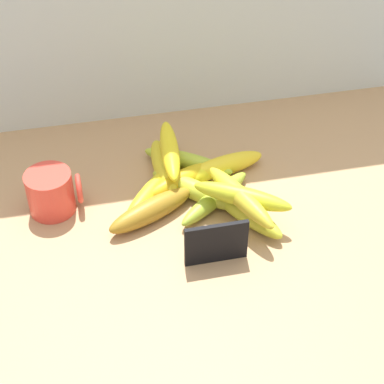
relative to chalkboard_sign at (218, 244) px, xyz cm
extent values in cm
cube|color=tan|center=(-0.25, 8.89, -5.36)|extent=(110.00, 76.00, 3.00)
cube|color=black|center=(0.00, -0.07, 0.34)|extent=(11.00, 0.80, 8.40)
cube|color=#8F603E|center=(0.00, 0.73, -3.56)|extent=(9.90, 1.20, 0.60)
cylinder|color=#E54235|center=(-27.25, 19.24, 0.31)|extent=(8.67, 8.67, 8.34)
torus|color=#E54235|center=(-21.92, 19.24, 0.31)|extent=(1.00, 5.67, 5.67)
ellipsoid|color=yellow|center=(2.94, 21.73, -2.10)|extent=(18.00, 9.90, 3.52)
ellipsoid|color=gold|center=(-2.47, 19.91, -1.84)|extent=(16.26, 10.54, 4.03)
ellipsoid|color=#A1761F|center=(-9.38, 12.66, -1.69)|extent=(18.38, 11.79, 4.33)
ellipsoid|color=yellow|center=(-8.47, 18.38, -2.13)|extent=(14.11, 15.95, 3.46)
ellipsoid|color=#9CB731|center=(3.06, 13.94, -2.18)|extent=(17.29, 14.58, 3.36)
ellipsoid|color=yellow|center=(7.23, 22.74, -1.82)|extent=(17.34, 7.73, 4.07)
ellipsoid|color=#AABF33|center=(0.26, 25.80, -2.04)|extent=(17.97, 13.93, 3.64)
ellipsoid|color=gold|center=(7.31, 8.97, -1.88)|extent=(12.78, 17.97, 3.95)
ellipsoid|color=gold|center=(-0.15, 16.69, -1.93)|extent=(16.79, 16.58, 3.86)
ellipsoid|color=yellow|center=(-4.85, 24.56, -1.72)|extent=(4.69, 17.94, 4.27)
ellipsoid|color=gold|center=(6.38, 8.87, 1.86)|extent=(10.00, 19.25, 3.54)
ellipsoid|color=#C9D126|center=(6.74, 8.99, 1.91)|extent=(17.55, 12.93, 3.63)
ellipsoid|color=yellow|center=(-3.56, 24.88, 2.19)|extent=(5.25, 19.20, 3.55)
camera|label=1|loc=(-19.80, -70.95, 76.05)|focal=58.00mm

